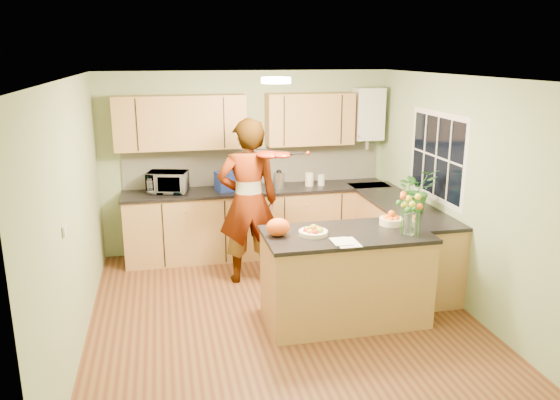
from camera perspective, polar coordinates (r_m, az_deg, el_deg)
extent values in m
plane|color=#542A18|center=(5.96, 0.23, -12.10)|extent=(4.50, 4.50, 0.00)
cube|color=silver|center=(5.31, 0.26, 12.68)|extent=(4.00, 4.50, 0.02)
cube|color=#92AE7C|center=(7.66, -3.44, 3.97)|extent=(4.00, 0.02, 2.50)
cube|color=#92AE7C|center=(3.47, 8.52, -10.21)|extent=(4.00, 0.02, 2.50)
cube|color=#92AE7C|center=(5.44, -20.77, -1.63)|extent=(0.02, 4.50, 2.50)
cube|color=#92AE7C|center=(6.24, 18.48, 0.64)|extent=(0.02, 4.50, 2.50)
cube|color=#A06D40|center=(7.58, -2.24, -2.37)|extent=(3.60, 0.60, 0.90)
cube|color=black|center=(7.44, -2.27, 1.06)|extent=(3.64, 0.62, 0.04)
cube|color=#A06D40|center=(7.04, 12.35, -4.10)|extent=(0.60, 2.20, 0.90)
cube|color=black|center=(6.90, 12.49, -0.42)|extent=(0.62, 2.24, 0.04)
cube|color=beige|center=(7.67, -2.68, 3.62)|extent=(3.60, 0.02, 0.52)
cube|color=#A06D40|center=(7.31, -10.36, 7.99)|extent=(1.70, 0.34, 0.70)
cube|color=#A06D40|center=(7.58, 3.12, 8.45)|extent=(1.20, 0.34, 0.70)
cube|color=silver|center=(7.85, 9.17, 8.88)|extent=(0.40, 0.30, 0.72)
cylinder|color=silver|center=(7.90, 9.05, 6.00)|extent=(0.06, 0.06, 0.20)
cube|color=silver|center=(6.68, 16.06, 4.39)|extent=(0.01, 1.30, 1.05)
cube|color=black|center=(6.68, 16.03, 4.39)|extent=(0.01, 1.18, 0.92)
cube|color=silver|center=(4.86, -21.60, -3.04)|extent=(0.02, 0.09, 0.09)
cylinder|color=#FFEABF|center=(5.60, -0.42, 12.39)|extent=(0.30, 0.30, 0.06)
cylinder|color=silver|center=(5.60, -0.42, 12.70)|extent=(0.10, 0.10, 0.02)
cube|color=#A06D40|center=(5.76, 6.80, -8.13)|extent=(1.64, 0.82, 0.92)
cube|color=black|center=(5.59, 6.95, -3.59)|extent=(1.68, 0.86, 0.04)
cylinder|color=#FAECC8|center=(5.48, 3.50, -3.44)|extent=(0.29, 0.29, 0.04)
cylinder|color=#FAECC8|center=(5.90, 11.54, -2.19)|extent=(0.25, 0.25, 0.07)
cylinder|color=silver|center=(5.62, 13.39, -2.39)|extent=(0.11, 0.11, 0.22)
ellipsoid|color=#FF5A15|center=(5.42, -0.20, -2.84)|extent=(0.26, 0.22, 0.18)
cube|color=white|center=(5.28, 7.00, -4.41)|extent=(0.22, 0.29, 0.01)
imported|color=#DEAA88|center=(6.54, -3.33, -0.18)|extent=(0.73, 0.48, 2.01)
imported|color=silver|center=(7.34, -11.65, 1.84)|extent=(0.58, 0.46, 0.28)
cube|color=navy|center=(7.34, -5.43, 1.98)|extent=(0.37, 0.31, 0.25)
cylinder|color=silver|center=(7.45, -0.12, 2.09)|extent=(0.16, 0.16, 0.22)
sphere|color=black|center=(7.42, -0.12, 3.20)|extent=(0.08, 0.08, 0.08)
cylinder|color=#FAECC8|center=(7.59, 3.09, 2.18)|extent=(0.12, 0.12, 0.18)
cylinder|color=silver|center=(7.62, 4.33, 2.10)|extent=(0.12, 0.12, 0.15)
imported|color=#307426|center=(6.52, 14.05, 1.06)|extent=(0.48, 0.43, 0.51)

